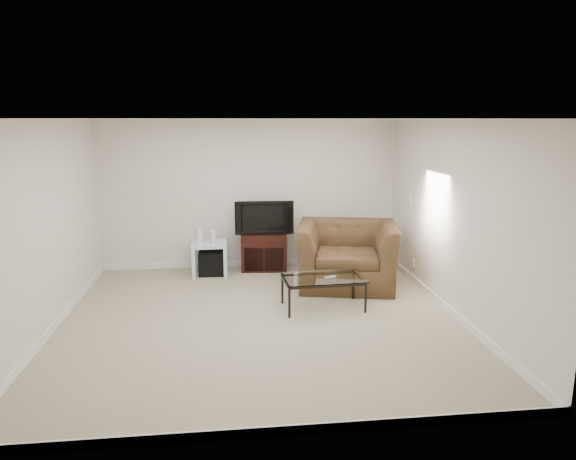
{
  "coord_description": "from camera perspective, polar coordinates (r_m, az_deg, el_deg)",
  "views": [
    {
      "loc": [
        -0.35,
        -6.15,
        2.49
      ],
      "look_at": [
        0.5,
        1.2,
        0.9
      ],
      "focal_mm": 32.0,
      "sensor_mm": 36.0,
      "label": 1
    }
  ],
  "objects": [
    {
      "name": "side_table",
      "position": [
        8.51,
        -8.71,
        -3.16
      ],
      "size": [
        0.57,
        0.57,
        0.54
      ],
      "primitive_type": null,
      "rotation": [
        0.0,
        0.0,
        0.03
      ],
      "color": "#ABBDD2",
      "rests_on": "floor"
    },
    {
      "name": "recliner",
      "position": [
        7.85,
        6.58,
        -1.56
      ],
      "size": [
        1.64,
        1.25,
        1.28
      ],
      "primitive_type": "imported",
      "rotation": [
        0.0,
        0.0,
        -0.22
      ],
      "color": "#4B3A20",
      "rests_on": "floor"
    },
    {
      "name": "wall_left",
      "position": [
        6.63,
        -25.38,
        0.17
      ],
      "size": [
        0.02,
        5.0,
        2.5
      ],
      "primitive_type": "cube",
      "color": "silver",
      "rests_on": "ground"
    },
    {
      "name": "subwoofer",
      "position": [
        8.55,
        -8.47,
        -3.61
      ],
      "size": [
        0.42,
        0.42,
        0.41
      ],
      "primitive_type": "cube",
      "rotation": [
        0.0,
        0.0,
        -0.03
      ],
      "color": "black",
      "rests_on": "floor"
    },
    {
      "name": "game_console",
      "position": [
        8.39,
        -9.71,
        -0.65
      ],
      "size": [
        0.06,
        0.18,
        0.25
      ],
      "primitive_type": "cube",
      "rotation": [
        0.0,
        0.0,
        -0.05
      ],
      "color": "white",
      "rests_on": "side_table"
    },
    {
      "name": "wall_back",
      "position": [
        8.74,
        -4.25,
        3.95
      ],
      "size": [
        5.0,
        0.02,
        2.5
      ],
      "primitive_type": "cube",
      "color": "silver",
      "rests_on": "ground"
    },
    {
      "name": "ceiling",
      "position": [
        6.16,
        -3.42,
        12.2
      ],
      "size": [
        5.0,
        5.0,
        0.0
      ],
      "primitive_type": "plane",
      "color": "white",
      "rests_on": "ground"
    },
    {
      "name": "dvd_player",
      "position": [
        8.63,
        -2.65,
        -1.04
      ],
      "size": [
        0.49,
        0.37,
        0.06
      ],
      "primitive_type": "cube",
      "rotation": [
        0.0,
        0.0,
        -0.1
      ],
      "color": "black",
      "rests_on": "tv_stand"
    },
    {
      "name": "game_case",
      "position": [
        8.39,
        -8.34,
        -0.72
      ],
      "size": [
        0.08,
        0.16,
        0.21
      ],
      "primitive_type": "cube",
      "rotation": [
        0.0,
        0.0,
        0.18
      ],
      "color": "silver",
      "rests_on": "side_table"
    },
    {
      "name": "wall_right",
      "position": [
        6.89,
        17.97,
        1.16
      ],
      "size": [
        0.02,
        5.0,
        2.5
      ],
      "primitive_type": "cube",
      "color": "silver",
      "rests_on": "ground"
    },
    {
      "name": "plate_right_switch",
      "position": [
        8.34,
        13.39,
        3.25
      ],
      "size": [
        0.02,
        0.09,
        0.13
      ],
      "primitive_type": "cube",
      "color": "white",
      "rests_on": "wall_right"
    },
    {
      "name": "plate_back",
      "position": [
        8.79,
        -13.42,
        3.69
      ],
      "size": [
        0.12,
        0.02,
        0.12
      ],
      "primitive_type": "cube",
      "color": "white",
      "rests_on": "wall_back"
    },
    {
      "name": "plate_right_outlet",
      "position": [
        8.27,
        13.77,
        -3.59
      ],
      "size": [
        0.02,
        0.08,
        0.12
      ],
      "primitive_type": "cube",
      "color": "white",
      "rests_on": "wall_right"
    },
    {
      "name": "floor",
      "position": [
        6.64,
        -3.14,
        -9.9
      ],
      "size": [
        5.0,
        5.0,
        0.0
      ],
      "primitive_type": "plane",
      "color": "tan",
      "rests_on": "ground"
    },
    {
      "name": "remote",
      "position": [
        6.88,
        4.67,
        -5.24
      ],
      "size": [
        0.18,
        0.11,
        0.02
      ],
      "primitive_type": "cube",
      "rotation": [
        0.0,
        0.0,
        0.39
      ],
      "color": "#B2B2B7",
      "rests_on": "coffee_table"
    },
    {
      "name": "television",
      "position": [
        8.56,
        -2.67,
        1.49
      ],
      "size": [
        0.91,
        0.21,
        0.56
      ],
      "primitive_type": "imported",
      "rotation": [
        0.0,
        0.0,
        -0.03
      ],
      "color": "black",
      "rests_on": "tv_stand"
    },
    {
      "name": "coffee_table",
      "position": [
        6.97,
        3.91,
        -6.96
      ],
      "size": [
        1.13,
        0.69,
        0.43
      ],
      "primitive_type": null,
      "rotation": [
        0.0,
        0.0,
        0.06
      ],
      "color": "black",
      "rests_on": "floor"
    },
    {
      "name": "tv_stand",
      "position": [
        8.72,
        -2.63,
        -2.32
      ],
      "size": [
        0.81,
        0.6,
        0.63
      ],
      "primitive_type": null,
      "rotation": [
        0.0,
        0.0,
        -0.1
      ],
      "color": "black",
      "rests_on": "floor"
    }
  ]
}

